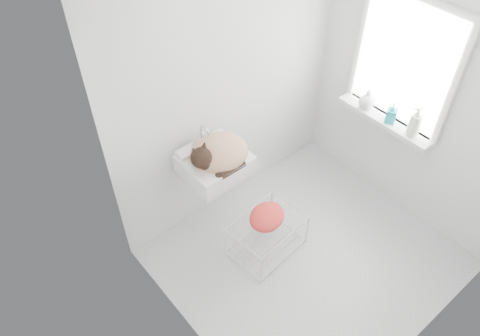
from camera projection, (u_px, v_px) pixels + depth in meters
floor at (307, 258)px, 3.96m from camera, size 2.20×2.00×0.02m
back_wall at (229, 80)px, 3.62m from camera, size 2.20×0.02×2.50m
right_wall at (425, 85)px, 3.58m from camera, size 0.02×2.00×2.50m
left_wall at (188, 235)px, 2.58m from camera, size 0.02×2.00×2.50m
window_glass at (405, 63)px, 3.61m from camera, size 0.01×0.80×1.00m
window_frame at (404, 64)px, 3.60m from camera, size 0.04×0.90×1.10m
windowsill at (385, 120)px, 3.94m from camera, size 0.16×0.88×0.04m
sink at (215, 157)px, 3.60m from camera, size 0.49×0.43×0.20m
faucet at (200, 131)px, 3.60m from camera, size 0.18×0.12×0.18m
cat at (217, 153)px, 3.57m from camera, size 0.52×0.47×0.30m
wire_rack at (266, 237)px, 3.93m from camera, size 0.61×0.45×0.34m
towel at (267, 220)px, 3.77m from camera, size 0.37×0.31×0.13m
bottle_a at (411, 135)px, 3.78m from camera, size 0.12×0.12×0.23m
bottle_b at (389, 122)px, 3.90m from camera, size 0.11×0.11×0.18m
bottle_c at (365, 107)px, 4.03m from camera, size 0.18×0.18×0.18m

